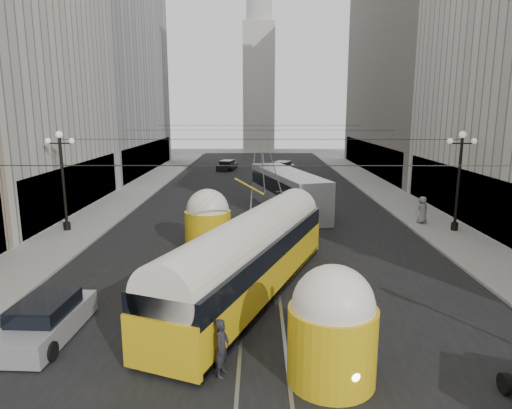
{
  "coord_description": "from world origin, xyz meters",
  "views": [
    {
      "loc": [
        -0.17,
        -10.72,
        7.74
      ],
      "look_at": [
        -0.26,
        12.04,
        3.06
      ],
      "focal_mm": 32.0,
      "sensor_mm": 36.0,
      "label": 1
    }
  ],
  "objects_px": {
    "sedan_silver": "(46,320)",
    "pedestrian_sidewalk_right": "(422,210)",
    "city_bus": "(287,189)",
    "pedestrian_crossing_b": "(302,304)",
    "pedestrian_crossing_a": "(222,348)",
    "streetcar": "(250,256)"
  },
  "relations": [
    {
      "from": "sedan_silver",
      "to": "pedestrian_crossing_b",
      "type": "relative_size",
      "value": 2.53
    },
    {
      "from": "pedestrian_crossing_a",
      "to": "pedestrian_crossing_b",
      "type": "bearing_deg",
      "value": -24.05
    },
    {
      "from": "streetcar",
      "to": "pedestrian_crossing_b",
      "type": "distance_m",
      "value": 3.64
    },
    {
      "from": "streetcar",
      "to": "pedestrian_crossing_b",
      "type": "height_order",
      "value": "streetcar"
    },
    {
      "from": "city_bus",
      "to": "pedestrian_crossing_b",
      "type": "distance_m",
      "value": 19.87
    },
    {
      "from": "pedestrian_crossing_a",
      "to": "pedestrian_crossing_b",
      "type": "height_order",
      "value": "pedestrian_crossing_a"
    },
    {
      "from": "city_bus",
      "to": "streetcar",
      "type": "bearing_deg",
      "value": -98.85
    },
    {
      "from": "streetcar",
      "to": "pedestrian_crossing_b",
      "type": "relative_size",
      "value": 8.56
    },
    {
      "from": "pedestrian_sidewalk_right",
      "to": "sedan_silver",
      "type": "bearing_deg",
      "value": 21.77
    },
    {
      "from": "streetcar",
      "to": "pedestrian_sidewalk_right",
      "type": "bearing_deg",
      "value": 46.41
    },
    {
      "from": "city_bus",
      "to": "pedestrian_crossing_b",
      "type": "height_order",
      "value": "city_bus"
    },
    {
      "from": "sedan_silver",
      "to": "pedestrian_sidewalk_right",
      "type": "height_order",
      "value": "pedestrian_sidewalk_right"
    },
    {
      "from": "streetcar",
      "to": "sedan_silver",
      "type": "relative_size",
      "value": 3.38
    },
    {
      "from": "streetcar",
      "to": "pedestrian_crossing_a",
      "type": "relative_size",
      "value": 8.55
    },
    {
      "from": "city_bus",
      "to": "pedestrian_sidewalk_right",
      "type": "relative_size",
      "value": 6.84
    },
    {
      "from": "pedestrian_crossing_b",
      "to": "city_bus",
      "type": "bearing_deg",
      "value": -164.46
    },
    {
      "from": "streetcar",
      "to": "pedestrian_sidewalk_right",
      "type": "xyz_separation_m",
      "value": [
        11.65,
        12.24,
        -0.66
      ]
    },
    {
      "from": "pedestrian_crossing_b",
      "to": "pedestrian_sidewalk_right",
      "type": "relative_size",
      "value": 0.96
    },
    {
      "from": "pedestrian_crossing_a",
      "to": "pedestrian_sidewalk_right",
      "type": "height_order",
      "value": "pedestrian_sidewalk_right"
    },
    {
      "from": "pedestrian_crossing_b",
      "to": "pedestrian_crossing_a",
      "type": "bearing_deg",
      "value": -22.68
    },
    {
      "from": "pedestrian_crossing_a",
      "to": "city_bus",
      "type": "bearing_deg",
      "value": 7.86
    },
    {
      "from": "sedan_silver",
      "to": "pedestrian_sidewalk_right",
      "type": "bearing_deg",
      "value": 40.72
    }
  ]
}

